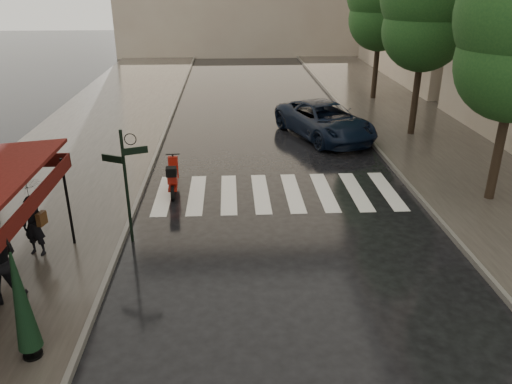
{
  "coord_description": "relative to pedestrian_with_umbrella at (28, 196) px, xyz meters",
  "views": [
    {
      "loc": [
        1.49,
        -8.94,
        6.56
      ],
      "look_at": [
        2.12,
        2.9,
        1.4
      ],
      "focal_mm": 35.0,
      "sensor_mm": 36.0,
      "label": 1
    }
  ],
  "objects": [
    {
      "name": "crosswalk",
      "position": [
        6.37,
        3.74,
        -1.71
      ],
      "size": [
        7.85,
        3.2,
        0.01
      ],
      "color": "silver",
      "rests_on": "ground"
    },
    {
      "name": "parked_car",
      "position": [
        9.01,
        9.79,
        -0.96
      ],
      "size": [
        4.3,
        6.0,
        1.52
      ],
      "primitive_type": "imported",
      "rotation": [
        0.0,
        0.0,
        0.36
      ],
      "color": "black",
      "rests_on": "ground"
    },
    {
      "name": "curb_near",
      "position": [
        1.94,
        9.74,
        -1.64
      ],
      "size": [
        0.12,
        60.0,
        0.16
      ],
      "primitive_type": "cube",
      "color": "#595651",
      "rests_on": "ground"
    },
    {
      "name": "pedestrian_with_umbrella",
      "position": [
        0.0,
        0.0,
        0.0
      ],
      "size": [
        1.12,
        1.13,
        2.39
      ],
      "rotation": [
        0.0,
        0.0,
        -0.24
      ],
      "color": "black",
      "rests_on": "sidewalk_near"
    },
    {
      "name": "signpost",
      "position": [
        2.2,
        0.74,
        0.12
      ],
      "size": [
        1.17,
        0.29,
        3.1
      ],
      "color": "black",
      "rests_on": "ground"
    },
    {
      "name": "sidewalk_near",
      "position": [
        -1.11,
        9.74,
        -1.65
      ],
      "size": [
        6.0,
        60.0,
        0.12
      ],
      "primitive_type": "cube",
      "color": "#38332D",
      "rests_on": "ground"
    },
    {
      "name": "ground",
      "position": [
        3.39,
        -2.26,
        -1.71
      ],
      "size": [
        120.0,
        120.0,
        0.0
      ],
      "primitive_type": "plane",
      "color": "black",
      "rests_on": "ground"
    },
    {
      "name": "tree_mid",
      "position": [
        12.89,
        9.74,
        3.88
      ],
      "size": [
        3.8,
        3.8,
        8.34
      ],
      "color": "black",
      "rests_on": "sidewalk_far"
    },
    {
      "name": "sidewalk_far",
      "position": [
        13.64,
        9.74,
        -1.65
      ],
      "size": [
        5.5,
        60.0,
        0.12
      ],
      "primitive_type": "cube",
      "color": "#38332D",
      "rests_on": "ground"
    },
    {
      "name": "scooter",
      "position": [
        2.99,
        3.93,
        -1.19
      ],
      "size": [
        0.46,
        1.73,
        1.14
      ],
      "rotation": [
        0.0,
        0.0,
        0.05
      ],
      "color": "black",
      "rests_on": "ground"
    },
    {
      "name": "parasol_front",
      "position": [
        1.16,
        -3.76,
        -0.3
      ],
      "size": [
        0.43,
        0.43,
        2.41
      ],
      "color": "black",
      "rests_on": "sidewalk_near"
    },
    {
      "name": "curb_far",
      "position": [
        10.84,
        9.74,
        -1.64
      ],
      "size": [
        0.12,
        60.0,
        0.16
      ],
      "primitive_type": "cube",
      "color": "#595651",
      "rests_on": "ground"
    }
  ]
}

